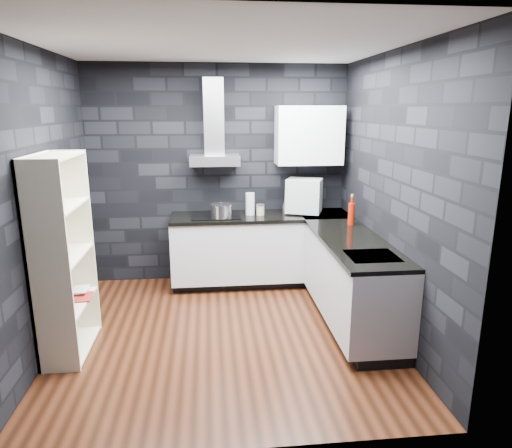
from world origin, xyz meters
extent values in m
plane|color=#472011|center=(0.00, 0.00, 0.00)|extent=(3.20, 3.20, 0.00)
plane|color=silver|center=(0.00, 0.00, 2.70)|extent=(3.20, 3.20, 0.00)
cube|color=black|center=(0.00, 1.62, 1.35)|extent=(3.20, 0.05, 2.70)
cube|color=black|center=(0.00, -1.62, 1.35)|extent=(3.20, 0.05, 2.70)
cube|color=black|center=(-1.62, 0.00, 1.35)|extent=(0.05, 3.20, 2.70)
cube|color=black|center=(1.62, 0.00, 1.35)|extent=(0.05, 3.20, 2.70)
cube|color=black|center=(0.50, 1.34, 0.05)|extent=(2.18, 0.50, 0.10)
cube|color=black|center=(1.34, 0.10, 0.05)|extent=(0.50, 1.78, 0.10)
cube|color=silver|center=(0.50, 1.30, 0.48)|extent=(2.20, 0.60, 0.76)
cube|color=silver|center=(1.30, 0.10, 0.48)|extent=(0.60, 1.80, 0.76)
cube|color=black|center=(0.50, 1.29, 0.88)|extent=(2.20, 0.62, 0.04)
cube|color=black|center=(1.29, 0.10, 0.88)|extent=(0.62, 1.80, 0.04)
cube|color=black|center=(1.30, 1.30, 0.88)|extent=(0.62, 0.62, 0.04)
cube|color=silver|center=(-0.05, 1.43, 1.56)|extent=(0.60, 0.34, 0.12)
cube|color=silver|center=(-0.05, 1.50, 2.07)|extent=(0.24, 0.20, 0.90)
cube|color=white|center=(1.10, 1.43, 1.85)|extent=(0.80, 0.35, 0.70)
cube|color=black|center=(-0.05, 1.30, 0.91)|extent=(0.58, 0.50, 0.01)
cube|color=silver|center=(1.30, -0.40, 0.89)|extent=(0.44, 0.40, 0.01)
cylinder|color=#B2B2B6|center=(0.01, 1.16, 0.98)|extent=(0.31, 0.31, 0.14)
cylinder|color=silver|center=(0.37, 1.32, 1.03)|extent=(0.11, 0.11, 0.27)
cylinder|color=tan|center=(0.49, 1.29, 0.96)|extent=(0.10, 0.10, 0.12)
cylinder|color=#B2B2B6|center=(0.82, 1.33, 0.97)|extent=(0.11, 0.11, 0.13)
cube|color=silver|center=(1.04, 1.31, 1.12)|extent=(0.50, 0.45, 0.41)
cylinder|color=#991806|center=(1.45, 0.70, 1.02)|extent=(0.09, 0.09, 0.25)
cube|color=#EDE7C4|center=(-1.42, -0.15, 0.90)|extent=(0.52, 0.86, 1.80)
imported|color=silver|center=(-1.42, -0.29, 0.94)|extent=(0.25, 0.25, 0.05)
imported|color=maroon|center=(-1.42, -0.05, 0.57)|extent=(0.18, 0.03, 0.24)
imported|color=#B2B2B2|center=(-1.44, 0.06, 0.59)|extent=(0.15, 0.02, 0.20)
camera|label=1|loc=(-0.13, -4.12, 2.17)|focal=32.00mm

